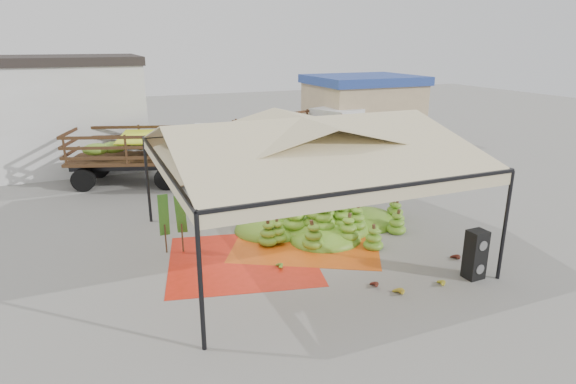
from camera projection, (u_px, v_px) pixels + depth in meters
name	position (u px, v px, depth m)	size (l,w,h in m)	color
ground	(301.00, 246.00, 14.96)	(90.00, 90.00, 0.00)	slate
canopy_tent	(302.00, 142.00, 13.97)	(8.10, 8.10, 4.00)	black
building_tan	(362.00, 109.00, 29.46)	(6.30, 5.30, 4.10)	tan
tarp_left	(242.00, 260.00, 14.00)	(4.17, 3.98, 0.01)	red
tarp_right	(308.00, 235.00, 15.76)	(4.46, 4.69, 0.01)	#CE5013
banana_heap	(323.00, 209.00, 16.36)	(6.00, 4.93, 1.28)	#487F1A
hand_yellow_a	(439.00, 282.00, 12.52)	(0.43, 0.35, 0.20)	gold
hand_yellow_b	(397.00, 291.00, 12.03)	(0.49, 0.40, 0.22)	gold
hand_red_a	(372.00, 284.00, 12.42)	(0.41, 0.34, 0.19)	#5C1B15
hand_red_b	(454.00, 257.00, 13.97)	(0.45, 0.36, 0.20)	#501F12
hand_green	(277.00, 265.00, 13.45)	(0.44, 0.36, 0.20)	#367819
hanging_bunches	(294.00, 162.00, 14.46)	(4.74, 0.24, 0.20)	#54841B
speaker_stack	(475.00, 254.00, 12.77)	(0.50, 0.44, 1.35)	black
banana_leaves	(174.00, 250.00, 14.67)	(0.96, 1.36, 3.70)	#2A771F
vendor	(220.00, 183.00, 18.78)	(0.58, 0.38, 1.60)	gray
truck_left	(162.00, 149.00, 21.18)	(7.61, 4.66, 2.47)	#493118
truck_right	(307.00, 131.00, 25.36)	(7.69, 4.88, 2.50)	#4F2E1A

